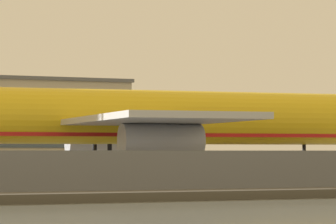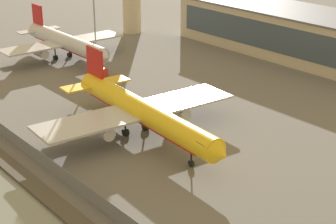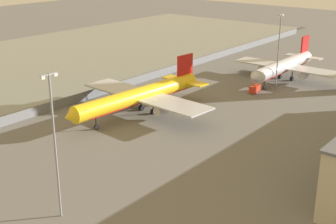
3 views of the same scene
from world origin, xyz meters
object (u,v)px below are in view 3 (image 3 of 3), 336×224
(apron_light_mast_apron_east, at_px, (279,49))
(apron_light_mast_apron_west, at_px, (55,141))
(cargo_jet_yellow, at_px, (141,96))
(ops_van, at_px, (255,88))
(baggage_tug, at_px, (155,94))
(passenger_jet_silver, at_px, (284,66))

(apron_light_mast_apron_east, bearing_deg, apron_light_mast_apron_west, 3.81)
(cargo_jet_yellow, distance_m, apron_light_mast_apron_east, 49.07)
(ops_van, distance_m, apron_light_mast_apron_west, 87.17)
(baggage_tug, height_order, apron_light_mast_apron_east, apron_light_mast_apron_east)
(apron_light_mast_apron_west, bearing_deg, cargo_jet_yellow, -152.99)
(baggage_tug, relative_size, apron_light_mast_apron_west, 0.13)
(baggage_tug, relative_size, apron_light_mast_apron_east, 0.13)
(baggage_tug, bearing_deg, apron_light_mast_apron_east, 140.42)
(cargo_jet_yellow, xyz_separation_m, apron_light_mast_apron_west, (47.47, 24.20, 8.69))
(cargo_jet_yellow, height_order, baggage_tug, cargo_jet_yellow)
(apron_light_mast_apron_west, relative_size, apron_light_mast_apron_east, 1.04)
(apron_light_mast_apron_east, bearing_deg, ops_van, -29.77)
(ops_van, xyz_separation_m, apron_light_mast_apron_east, (-6.69, 3.83, 12.18))
(passenger_jet_silver, distance_m, baggage_tug, 47.78)
(passenger_jet_silver, height_order, baggage_tug, passenger_jet_silver)
(passenger_jet_silver, bearing_deg, cargo_jet_yellow, -15.02)
(passenger_jet_silver, relative_size, baggage_tug, 13.24)
(apron_light_mast_apron_east, bearing_deg, passenger_jet_silver, -165.83)
(passenger_jet_silver, relative_size, apron_light_mast_apron_east, 1.77)
(passenger_jet_silver, height_order, apron_light_mast_apron_west, apron_light_mast_apron_west)
(cargo_jet_yellow, relative_size, passenger_jet_silver, 1.14)
(cargo_jet_yellow, height_order, apron_light_mast_apron_west, apron_light_mast_apron_west)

